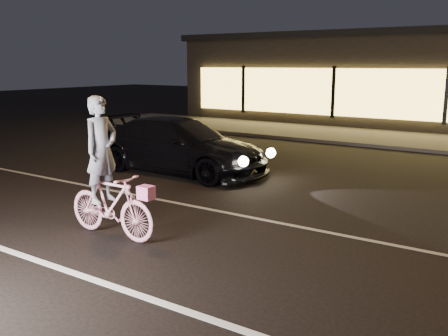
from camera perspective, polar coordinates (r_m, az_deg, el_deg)
The scene contains 6 objects.
ground at distance 7.22m, azimuth 1.75°, elevation -10.98°, with size 90.00×90.00×0.00m, color black.
lane_stripe_near at distance 6.11m, azimuth -5.98°, elevation -15.45°, with size 60.00×0.12×0.01m, color silver.
lane_stripe_far at distance 8.87m, azimuth 8.64°, elevation -6.66°, with size 60.00×0.10×0.01m, color gray.
sidewalk at distance 19.18m, azimuth 22.76°, elevation 2.72°, with size 30.00×4.00×0.12m, color #383533.
cyclist at distance 8.33m, azimuth -13.10°, elevation -2.22°, with size 1.83×0.63×2.31m.
sedan at distance 13.02m, azimuth -5.11°, elevation 2.57°, with size 4.91×1.99×1.42m.
Camera 1 is at (3.50, -5.66, 2.80)m, focal length 40.00 mm.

